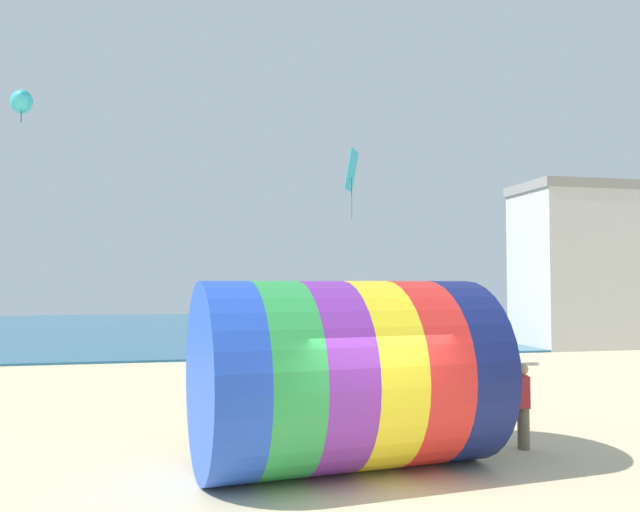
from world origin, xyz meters
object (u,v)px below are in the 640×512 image
kite_cyan_parafoil (22,102)px  bystander_mid_beach (470,354)px  kite_handler (523,405)px  bystander_near_water (306,364)px  giant_inflatable_tube (344,374)px  kite_cyan_diamond (352,171)px

kite_cyan_parafoil → bystander_mid_beach: kite_cyan_parafoil is taller
kite_handler → kite_cyan_parafoil: 11.63m
bystander_near_water → bystander_mid_beach: bearing=12.5°
kite_handler → kite_cyan_parafoil: size_ratio=1.39×
giant_inflatable_tube → kite_handler: bearing=8.1°
bystander_near_water → bystander_mid_beach: 6.32m
giant_inflatable_tube → kite_cyan_diamond: kite_cyan_diamond is taller
kite_cyan_diamond → bystander_mid_beach: size_ratio=1.62×
kite_handler → kite_cyan_parafoil: kite_cyan_parafoil is taller
kite_cyan_diamond → kite_cyan_parafoil: bearing=-132.5°
kite_cyan_parafoil → bystander_mid_beach: (12.99, 7.64, -6.04)m
kite_cyan_diamond → bystander_near_water: kite_cyan_diamond is taller
giant_inflatable_tube → kite_cyan_parafoil: size_ratio=4.55×
kite_cyan_diamond → bystander_mid_beach: bearing=-35.2°
giant_inflatable_tube → kite_cyan_parafoil: 8.13m
kite_cyan_diamond → giant_inflatable_tube: bearing=-105.6°
kite_handler → kite_cyan_diamond: size_ratio=0.64×
bystander_near_water → kite_handler: bearing=-68.0°
kite_handler → bystander_mid_beach: kite_handler is taller
kite_cyan_diamond → bystander_near_water: size_ratio=1.65×
kite_cyan_diamond → bystander_near_water: bearing=-122.7°
kite_handler → bystander_mid_beach: bearing=70.8°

